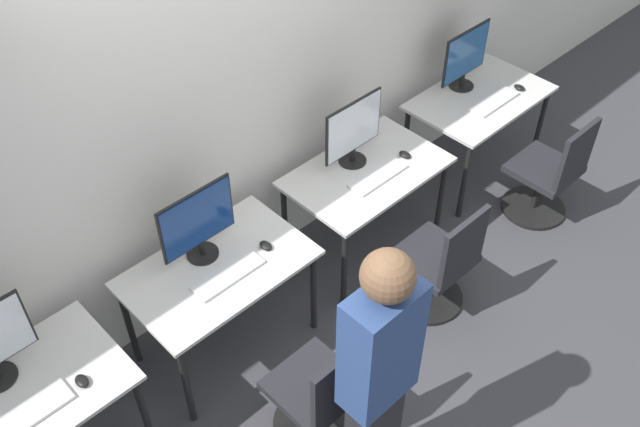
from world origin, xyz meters
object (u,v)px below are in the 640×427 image
Objects in this scene: keyboard_far_left at (27,415)px; mouse_far_left at (82,381)px; monitor_far_right at (465,57)px; mouse_right at (405,155)px; mouse_left at (266,246)px; office_chair_left at (321,398)px; keyboard_left at (228,275)px; office_chair_right at (439,268)px; keyboard_right at (378,176)px; mouse_far_right at (519,87)px; keyboard_far_right at (494,101)px; person_left at (378,373)px; monitor_right at (353,131)px; office_chair_far_right at (549,178)px; monitor_left at (198,223)px.

keyboard_far_left is 0.28m from mouse_far_left.
mouse_right is at bearing -164.32° from monitor_far_right.
mouse_left is 0.92m from office_chair_left.
keyboard_left is 1.39m from office_chair_right.
mouse_far_left reaches higher than keyboard_right.
mouse_far_right is (1.56, 0.55, 0.38)m from office_chair_right.
office_chair_right reaches higher than mouse_far_right.
keyboard_far_right is (0.95, -0.04, -0.01)m from mouse_right.
mouse_left is 1.00× the size of mouse_right.
mouse_far_left is 1.24m from office_chair_left.
person_left reaches higher than keyboard_right.
monitor_right reaches higher than mouse_far_right.
mouse_far_right is 0.10× the size of office_chair_far_right.
keyboard_left is 1.28m from monitor_right.
mouse_left is (1.53, 0.06, 0.01)m from keyboard_far_left.
keyboard_left is 4.83× the size of mouse_left.
keyboard_left is at bearing -169.45° from monitor_right.
office_chair_right is at bearing -160.55° from mouse_far_right.
monitor_left is 1.56m from mouse_right.
monitor_right is at bearing -0.25° from monitor_left.
mouse_far_left is 1.02m from monitor_left.
monitor_right is 0.56× the size of office_chair_far_right.
keyboard_far_left is at bearing 171.43° from office_chair_far_right.
mouse_far_right is (1.52, -0.04, 0.01)m from keyboard_right.
keyboard_left is 1.52m from mouse_right.
mouse_far_left is at bearing 143.28° from office_chair_left.
mouse_far_left is at bearing -174.37° from monitor_far_right.
keyboard_left is at bearing 90.21° from person_left.
mouse_far_left and mouse_left have the same top height.
person_left is (1.24, -1.09, 0.24)m from keyboard_far_left.
office_chair_right is (1.20, 0.16, 0.00)m from office_chair_left.
mouse_far_left is 2.19m from keyboard_right.
keyboard_far_left is 1.00× the size of keyboard_left.
monitor_left is 1.00× the size of monitor_right.
office_chair_right is at bearing -34.88° from monitor_left.
person_left is at bearing -150.26° from monitor_far_right.
mouse_far_right is at bearing -0.17° from keyboard_far_left.
mouse_far_right is (1.23, -0.07, 0.00)m from mouse_right.
monitor_right is at bearing 87.12° from office_chair_right.
monitor_left is 0.44m from mouse_left.
monitor_far_right reaches higher than mouse_right.
monitor_far_right is 1.07m from office_chair_far_right.
keyboard_far_left is 1.29m from monitor_left.
mouse_far_right reaches higher than keyboard_right.
monitor_far_right is at bearing 89.11° from office_chair_far_right.
mouse_far_left is at bearing 171.03° from office_chair_far_right.
office_chair_left and office_chair_far_right have the same top height.
keyboard_right is at bearing -1.52° from mouse_left.
mouse_left is 1.22m from mouse_right.
mouse_left and mouse_right have the same top height.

